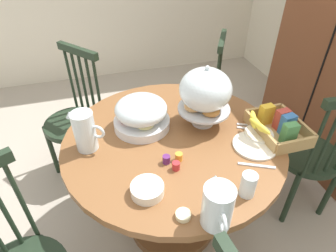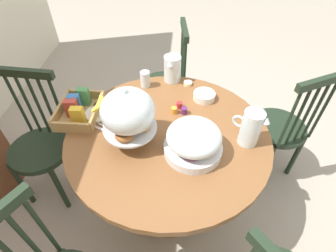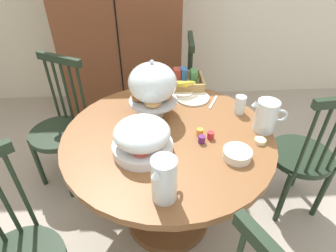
{
  "view_description": "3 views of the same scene",
  "coord_description": "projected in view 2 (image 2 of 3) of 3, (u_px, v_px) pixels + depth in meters",
  "views": [
    {
      "loc": [
        1.0,
        -0.32,
        1.68
      ],
      "look_at": [
        -0.2,
        0.03,
        0.74
      ],
      "focal_mm": 30.61,
      "sensor_mm": 36.0,
      "label": 1
    },
    {
      "loc": [
        -1.12,
        -0.03,
        1.77
      ],
      "look_at": [
        -0.1,
        0.03,
        0.79
      ],
      "focal_mm": 27.76,
      "sensor_mm": 36.0,
      "label": 2
    },
    {
      "loc": [
        -0.17,
        -1.15,
        1.65
      ],
      "look_at": [
        -0.1,
        0.03,
        0.79
      ],
      "focal_mm": 29.48,
      "sensor_mm": 36.0,
      "label": 3
    }
  ],
  "objects": [
    {
      "name": "drinking_glass",
      "position": [
        145.0,
        79.0,
        1.74
      ],
      "size": [
        0.06,
        0.06,
        0.11
      ],
      "primitive_type": "cylinder",
      "color": "silver",
      "rests_on": "dining_table"
    },
    {
      "name": "milk_pitcher",
      "position": [
        172.0,
        70.0,
        1.78
      ],
      "size": [
        0.2,
        0.12,
        0.18
      ],
      "color": "silver",
      "rests_on": "dining_table"
    },
    {
      "name": "ground_plane",
      "position": [
        173.0,
        190.0,
        2.03
      ],
      "size": [
        10.0,
        10.0,
        0.0
      ],
      "primitive_type": "plane",
      "color": "#A89E8E"
    },
    {
      "name": "dinner_fork",
      "position": [
        91.0,
        125.0,
        1.49
      ],
      "size": [
        0.09,
        0.16,
        0.01
      ],
      "primitive_type": "cube",
      "rotation": [
        0.0,
        0.0,
        7.4
      ],
      "color": "silver",
      "rests_on": "dining_table"
    },
    {
      "name": "windsor_chair_by_cabinet",
      "position": [
        280.0,
        129.0,
        1.88
      ],
      "size": [
        0.45,
        0.45,
        0.97
      ],
      "color": "#1E2D1E",
      "rests_on": "ground_plane"
    },
    {
      "name": "china_plate_small",
      "position": [
        97.0,
        113.0,
        1.54
      ],
      "size": [
        0.15,
        0.15,
        0.01
      ],
      "primitive_type": "cylinder",
      "color": "white",
      "rests_on": "china_plate_large"
    },
    {
      "name": "soup_spoon",
      "position": [
        124.0,
        96.0,
        1.69
      ],
      "size": [
        0.09,
        0.16,
        0.01
      ],
      "primitive_type": "cube",
      "rotation": [
        0.0,
        0.0,
        7.4
      ],
      "color": "silver",
      "rests_on": "dining_table"
    },
    {
      "name": "windsor_chair_far_side",
      "position": [
        41.0,
        147.0,
        1.76
      ],
      "size": [
        0.4,
        0.4,
        0.97
      ],
      "color": "#1E2D1E",
      "rests_on": "ground_plane"
    },
    {
      "name": "table_knife",
      "position": [
        95.0,
        122.0,
        1.51
      ],
      "size": [
        0.09,
        0.16,
        0.01
      ],
      "primitive_type": "cube",
      "rotation": [
        0.0,
        0.0,
        7.4
      ],
      "color": "silver",
      "rests_on": "dining_table"
    },
    {
      "name": "orange_juice_pitcher",
      "position": [
        250.0,
        129.0,
        1.34
      ],
      "size": [
        0.12,
        0.17,
        0.2
      ],
      "color": "silver",
      "rests_on": "dining_table"
    },
    {
      "name": "fruit_platter_covered",
      "position": [
        194.0,
        141.0,
        1.29
      ],
      "size": [
        0.3,
        0.3,
        0.18
      ],
      "color": "silver",
      "rests_on": "dining_table"
    },
    {
      "name": "butter_dish",
      "position": [
        188.0,
        83.0,
        1.78
      ],
      "size": [
        0.06,
        0.06,
        0.02
      ],
      "primitive_type": "cylinder",
      "color": "beige",
      "rests_on": "dining_table"
    },
    {
      "name": "china_plate_large",
      "position": [
        110.0,
        108.0,
        1.6
      ],
      "size": [
        0.22,
        0.22,
        0.01
      ],
      "primitive_type": "cylinder",
      "color": "white",
      "rests_on": "dining_table"
    },
    {
      "name": "cereal_basket",
      "position": [
        81.0,
        109.0,
        1.53
      ],
      "size": [
        0.32,
        0.3,
        0.12
      ],
      "color": "tan",
      "rests_on": "dining_table"
    },
    {
      "name": "windsor_chair_facing_door",
      "position": [
        167.0,
        85.0,
        2.28
      ],
      "size": [
        0.4,
        0.4,
        0.97
      ],
      "color": "#1E2D1E",
      "rests_on": "ground_plane"
    },
    {
      "name": "jam_jar_strawberry",
      "position": [
        179.0,
        105.0,
        1.6
      ],
      "size": [
        0.04,
        0.04,
        0.04
      ],
      "primitive_type": "cylinder",
      "color": "#B7282D",
      "rests_on": "dining_table"
    },
    {
      "name": "jam_jar_grape",
      "position": [
        184.0,
        111.0,
        1.56
      ],
      "size": [
        0.04,
        0.04,
        0.04
      ],
      "primitive_type": "cylinder",
      "color": "#5B2366",
      "rests_on": "dining_table"
    },
    {
      "name": "pastry_stand_with_dome",
      "position": [
        128.0,
        113.0,
        1.27
      ],
      "size": [
        0.28,
        0.28,
        0.34
      ],
      "color": "silver",
      "rests_on": "dining_table"
    },
    {
      "name": "jam_jar_apricot",
      "position": [
        174.0,
        110.0,
        1.56
      ],
      "size": [
        0.04,
        0.04,
        0.04
      ],
      "primitive_type": "cylinder",
      "color": "orange",
      "rests_on": "dining_table"
    },
    {
      "name": "cereal_bowl",
      "position": [
        204.0,
        96.0,
        1.66
      ],
      "size": [
        0.14,
        0.14,
        0.04
      ],
      "primitive_type": "cylinder",
      "color": "white",
      "rests_on": "dining_table"
    },
    {
      "name": "dining_table",
      "position": [
        168.0,
        158.0,
        1.61
      ],
      "size": [
        1.14,
        1.14,
        0.74
      ],
      "color": "brown",
      "rests_on": "ground_plane"
    }
  ]
}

